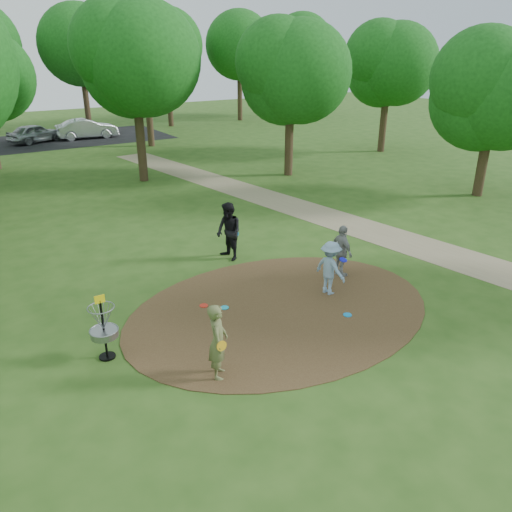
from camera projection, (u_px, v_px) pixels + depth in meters
ground at (281, 309)px, 13.08m from camera, size 100.00×100.00×0.00m
dirt_clearing at (281, 309)px, 13.07m from camera, size 8.40×8.40×0.02m
footpath at (396, 239)px, 17.86m from camera, size 7.55×39.89×0.01m
parking_lot at (71, 139)px, 37.34m from camera, size 14.00×8.00×0.01m
player_observer_with_disc at (218, 341)px, 10.13m from camera, size 0.66×0.73×1.67m
player_throwing_with_disc at (330, 268)px, 13.65m from camera, size 0.96×1.06×1.54m
player_walking_with_disc at (229, 232)px, 15.85m from camera, size 0.77×0.96×1.87m
player_waiting_with_disc at (342, 251)px, 14.70m from camera, size 0.49×0.97×1.59m
disc_ground_cyan at (225, 308)px, 13.11m from camera, size 0.22×0.22×0.02m
disc_ground_blue at (347, 315)px, 12.76m from camera, size 0.22×0.22×0.02m
disc_ground_red at (204, 306)px, 13.21m from camera, size 0.22×0.22×0.02m
car_left at (35, 133)px, 35.65m from camera, size 4.18×2.95×1.32m
car_right at (87, 129)px, 37.22m from camera, size 4.46×1.82×1.44m
disc_golf_basket at (103, 323)px, 10.73m from camera, size 0.63×0.63×1.54m
tree_ring at (153, 81)px, 18.94m from camera, size 36.94×45.10×9.03m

